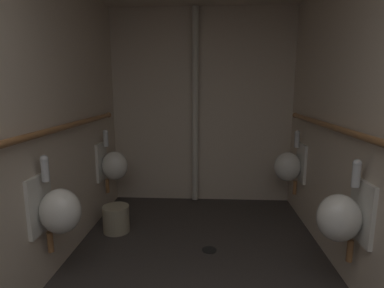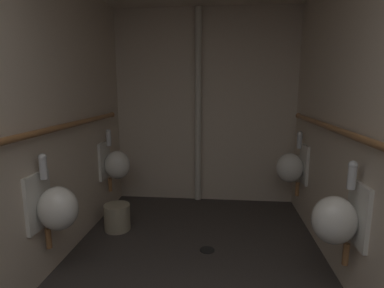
{
  "view_description": "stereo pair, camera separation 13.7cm",
  "coord_description": "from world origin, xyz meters",
  "px_view_note": "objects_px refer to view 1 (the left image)",
  "views": [
    {
      "loc": [
        0.08,
        -0.13,
        1.51
      ],
      "look_at": [
        -0.08,
        2.93,
        0.94
      ],
      "focal_mm": 28.36,
      "sensor_mm": 36.0,
      "label": 1
    },
    {
      "loc": [
        0.22,
        -0.13,
        1.51
      ],
      "look_at": [
        -0.08,
        2.93,
        0.94
      ],
      "focal_mm": 28.36,
      "sensor_mm": 36.0,
      "label": 2
    }
  ],
  "objects_px": {
    "urinal_left_mid": "(58,210)",
    "waste_bin": "(116,219)",
    "urinal_right_mid": "(342,216)",
    "urinal_right_far": "(289,166)",
    "urinal_left_far": "(113,165)",
    "floor_drain": "(209,250)",
    "standpipe_back_wall": "(195,108)"
  },
  "relations": [
    {
      "from": "urinal_left_mid",
      "to": "waste_bin",
      "type": "distance_m",
      "value": 1.04
    },
    {
      "from": "urinal_right_mid",
      "to": "waste_bin",
      "type": "xyz_separation_m",
      "value": [
        -1.91,
        0.93,
        -0.48
      ]
    },
    {
      "from": "urinal_right_mid",
      "to": "urinal_right_far",
      "type": "bearing_deg",
      "value": 90.0
    },
    {
      "from": "urinal_left_far",
      "to": "urinal_right_far",
      "type": "xyz_separation_m",
      "value": [
        2.05,
        0.06,
        0.0
      ]
    },
    {
      "from": "floor_drain",
      "to": "urinal_right_mid",
      "type": "bearing_deg",
      "value": -32.65
    },
    {
      "from": "urinal_right_far",
      "to": "waste_bin",
      "type": "height_order",
      "value": "urinal_right_far"
    },
    {
      "from": "urinal_left_far",
      "to": "urinal_right_far",
      "type": "height_order",
      "value": "same"
    },
    {
      "from": "urinal_left_mid",
      "to": "waste_bin",
      "type": "xyz_separation_m",
      "value": [
        0.14,
        0.91,
        -0.48
      ]
    },
    {
      "from": "urinal_left_far",
      "to": "floor_drain",
      "type": "distance_m",
      "value": 1.49
    },
    {
      "from": "urinal_left_far",
      "to": "waste_bin",
      "type": "bearing_deg",
      "value": -70.93
    },
    {
      "from": "urinal_left_mid",
      "to": "urinal_left_far",
      "type": "relative_size",
      "value": 1.0
    },
    {
      "from": "urinal_right_far",
      "to": "floor_drain",
      "type": "bearing_deg",
      "value": -138.75
    },
    {
      "from": "urinal_left_mid",
      "to": "urinal_right_far",
      "type": "bearing_deg",
      "value": 34.05
    },
    {
      "from": "urinal_left_far",
      "to": "floor_drain",
      "type": "relative_size",
      "value": 5.39
    },
    {
      "from": "standpipe_back_wall",
      "to": "waste_bin",
      "type": "bearing_deg",
      "value": -130.85
    },
    {
      "from": "urinal_right_mid",
      "to": "urinal_right_far",
      "type": "xyz_separation_m",
      "value": [
        0.0,
        1.4,
        0.0
      ]
    },
    {
      "from": "urinal_left_mid",
      "to": "floor_drain",
      "type": "distance_m",
      "value": 1.41
    },
    {
      "from": "urinal_left_mid",
      "to": "floor_drain",
      "type": "bearing_deg",
      "value": 27.1
    },
    {
      "from": "urinal_left_far",
      "to": "urinal_left_mid",
      "type": "bearing_deg",
      "value": -90.0
    },
    {
      "from": "urinal_left_far",
      "to": "urinal_right_mid",
      "type": "xyz_separation_m",
      "value": [
        2.05,
        -1.34,
        0.0
      ]
    },
    {
      "from": "standpipe_back_wall",
      "to": "waste_bin",
      "type": "relative_size",
      "value": 8.74
    },
    {
      "from": "urinal_right_far",
      "to": "standpipe_back_wall",
      "type": "distance_m",
      "value": 1.35
    },
    {
      "from": "floor_drain",
      "to": "urinal_left_far",
      "type": "bearing_deg",
      "value": 146.54
    },
    {
      "from": "urinal_left_mid",
      "to": "urinal_right_far",
      "type": "xyz_separation_m",
      "value": [
        2.05,
        1.39,
        0.0
      ]
    },
    {
      "from": "urinal_left_far",
      "to": "urinal_right_mid",
      "type": "relative_size",
      "value": 1.0
    },
    {
      "from": "urinal_left_far",
      "to": "waste_bin",
      "type": "xyz_separation_m",
      "value": [
        0.14,
        -0.41,
        -0.48
      ]
    },
    {
      "from": "floor_drain",
      "to": "waste_bin",
      "type": "relative_size",
      "value": 0.5
    },
    {
      "from": "waste_bin",
      "to": "urinal_right_far",
      "type": "bearing_deg",
      "value": 13.9
    },
    {
      "from": "standpipe_back_wall",
      "to": "floor_drain",
      "type": "bearing_deg",
      "value": -81.49
    },
    {
      "from": "urinal_left_far",
      "to": "urinal_right_far",
      "type": "distance_m",
      "value": 2.05
    },
    {
      "from": "urinal_right_far",
      "to": "floor_drain",
      "type": "height_order",
      "value": "urinal_right_far"
    },
    {
      "from": "standpipe_back_wall",
      "to": "urinal_left_mid",
      "type": "bearing_deg",
      "value": -117.12
    }
  ]
}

